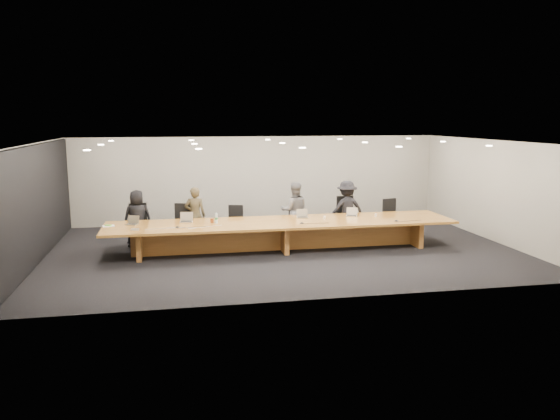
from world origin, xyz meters
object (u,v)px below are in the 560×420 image
Objects in this scene: amber_mug at (212,220)px; mic_center at (302,223)px; paper_cup_far at (376,215)px; person_b at (195,215)px; person_d at (347,209)px; chair_mid_right at (300,219)px; chair_far_right at (393,217)px; laptop_d at (302,213)px; paper_cup_near at (324,218)px; chair_far_left at (139,224)px; person_c at (294,210)px; chair_left at (181,224)px; mic_left at (177,227)px; chair_mid_left at (235,223)px; laptop_e at (352,212)px; chair_right at (348,217)px; conference_table at (282,230)px; water_bottle at (216,218)px; mic_right at (396,221)px; av_box at (135,229)px; laptop_b at (186,217)px; person_a at (138,218)px.

mic_center is at bearing -14.20° from amber_mug.
person_b is at bearing 168.31° from paper_cup_far.
paper_cup_far is at bearing 115.24° from person_d.
chair_far_right is at bearing -20.19° from chair_mid_right.
paper_cup_near is (0.53, -0.30, -0.08)m from laptop_d.
chair_mid_right is at bearing 88.22° from laptop_d.
person_c is at bearing -7.44° from chair_far_left.
laptop_d is at bearing -18.07° from chair_far_left.
person_c reaches higher than chair_left.
mic_left is (-0.11, -1.51, 0.21)m from chair_left.
paper_cup_far is at bearing 5.68° from chair_left.
person_d is 21.01× the size of paper_cup_far.
chair_mid_left is 3.23m from person_d.
laptop_d and laptop_e have the same top height.
chair_left is 0.93× the size of chair_right.
mic_center is (-0.73, -0.49, -0.02)m from paper_cup_near.
water_bottle is at bearing 177.04° from conference_table.
water_bottle is (0.87, -1.14, 0.32)m from chair_left.
chair_right is 0.73× the size of person_c.
chair_far_left is at bearing -160.57° from chair_mid_left.
mic_right is (0.76, -1.70, 0.17)m from chair_right.
av_box is (-5.83, -1.56, 0.17)m from chair_right.
person_c is 3.16m from laptop_b.
mic_left is (1.00, 0.12, 0.00)m from av_box.
chair_far_left reaches higher than laptop_e.
amber_mug is 0.58× the size of av_box.
chair_mid_right reaches higher than paper_cup_near.
chair_right reaches higher than water_bottle.
mic_left is at bearing -166.41° from chair_right.
laptop_d is at bearing -9.77° from chair_mid_left.
person_d is 1.40m from paper_cup_near.
laptop_b is 2.98m from mic_center.
person_d reaches higher than conference_table.
person_b reaches higher than mic_left.
laptop_d is (0.64, 0.42, 0.35)m from conference_table.
chair_far_left is 4.61× the size of water_bottle.
chair_mid_right is 13.87× the size of paper_cup_far.
chair_mid_left is 4.43m from mic_right.
chair_mid_right is 3.80m from mic_left.
chair_far_right is 1.85m from mic_right.
laptop_d is at bearing 162.58° from person_a.
chair_mid_right is 0.66× the size of person_d.
chair_left reaches higher than mic_left.
conference_table is 73.13× the size of mic_center.
chair_far_right is 6.07m from laptop_b.
mic_left is at bearing -174.07° from paper_cup_near.
chair_right is 4.81× the size of water_bottle.
mic_left is (-6.24, -1.46, 0.23)m from chair_far_right.
person_c is at bearing 17.08° from chair_left.
person_c is at bearing 173.18° from person_a.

